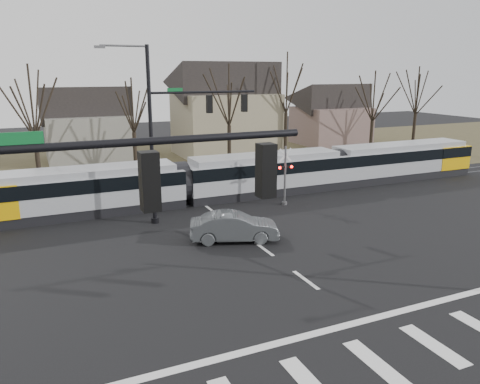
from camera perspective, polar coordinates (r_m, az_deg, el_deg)
name	(u,v)px	position (r m, az deg, el deg)	size (l,w,h in m)	color
ground	(333,300)	(19.32, 11.23, -12.79)	(140.00, 140.00, 0.00)	black
grass_verge	(146,162)	(47.80, -11.34, 3.61)	(140.00, 28.00, 0.01)	#38331E
crosswalk	(406,354)	(16.68, 19.54, -18.09)	(27.00, 2.60, 0.01)	silver
stop_line	(362,321)	(18.07, 14.62, -15.01)	(28.00, 0.35, 0.01)	silver
lane_dashes	(199,201)	(32.76, -5.00, -1.10)	(0.18, 30.00, 0.01)	silver
rail_pair	(200,201)	(32.57, -4.89, -1.14)	(90.00, 1.52, 0.06)	#59595E
tram	(264,172)	(34.29, 2.91, 2.40)	(38.98, 2.89, 2.95)	gray
sedan	(234,227)	(24.88, -0.71, -4.27)	(4.94, 3.09, 1.54)	#464A4D
signal_pole_near_left	(33,264)	(8.44, -23.89, -8.03)	(9.28, 0.44, 10.20)	black
signal_pole_far	(178,126)	(27.67, -7.60, 7.99)	(9.28, 0.44, 10.20)	black
rail_crossing_signal	(285,178)	(31.46, 5.51, 1.77)	(1.08, 0.36, 4.00)	#59595B
tree_row	(182,116)	(41.87, -7.10, 9.19)	(59.20, 7.20, 10.00)	black
house_b	(86,121)	(50.37, -18.21, 8.28)	(8.64, 7.56, 7.65)	slate
house_c	(225,106)	(50.78, -1.80, 10.46)	(10.80, 8.64, 10.10)	gray
house_d	(331,112)	(59.85, 11.05, 9.59)	(8.64, 7.56, 7.65)	brown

